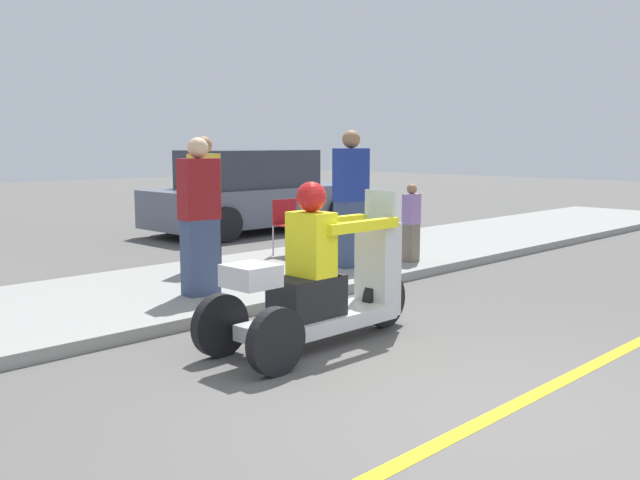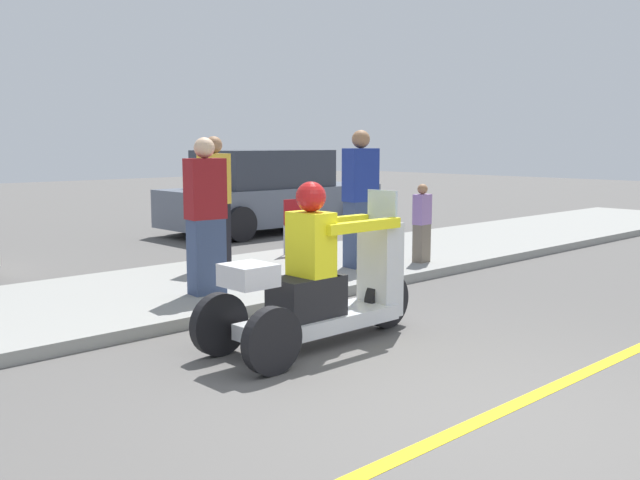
# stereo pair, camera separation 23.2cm
# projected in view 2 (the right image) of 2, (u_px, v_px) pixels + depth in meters

# --- Properties ---
(ground_plane) EXTENTS (60.00, 60.00, 0.00)m
(ground_plane) POSITION_uv_depth(u_px,v_px,m) (483.00, 420.00, 4.58)
(ground_plane) COLOR #565451
(lane_stripe) EXTENTS (24.00, 0.12, 0.01)m
(lane_stripe) POSITION_uv_depth(u_px,v_px,m) (517.00, 403.00, 4.86)
(lane_stripe) COLOR gold
(lane_stripe) RESTS_ON ground
(sidewalk_strip) EXTENTS (28.00, 2.80, 0.12)m
(sidewalk_strip) POSITION_uv_depth(u_px,v_px,m) (131.00, 298.00, 7.89)
(sidewalk_strip) COLOR gray
(sidewalk_strip) RESTS_ON ground
(motorcycle_trike) EXTENTS (2.24, 0.79, 1.44)m
(motorcycle_trike) POSITION_uv_depth(u_px,v_px,m) (322.00, 287.00, 6.22)
(motorcycle_trike) COLOR black
(motorcycle_trike) RESTS_ON ground
(spectator_by_tree) EXTENTS (0.46, 0.31, 1.81)m
(spectator_by_tree) POSITION_uv_depth(u_px,v_px,m) (360.00, 202.00, 9.42)
(spectator_by_tree) COLOR #38476B
(spectator_by_tree) RESTS_ON sidewalk_strip
(spectator_near_curb) EXTENTS (0.43, 0.29, 1.71)m
(spectator_near_curb) POSITION_uv_depth(u_px,v_px,m) (206.00, 219.00, 7.73)
(spectator_near_curb) COLOR #38476B
(spectator_near_curb) RESTS_ON sidewalk_strip
(spectator_far_back) EXTENTS (0.27, 0.18, 1.09)m
(spectator_far_back) POSITION_uv_depth(u_px,v_px,m) (422.00, 225.00, 9.86)
(spectator_far_back) COLOR #726656
(spectator_far_back) RESTS_ON sidewalk_strip
(spectator_end_of_line) EXTENTS (0.47, 0.36, 1.73)m
(spectator_end_of_line) POSITION_uv_depth(u_px,v_px,m) (215.00, 205.00, 9.42)
(spectator_end_of_line) COLOR black
(spectator_end_of_line) RESTS_ON sidewalk_strip
(folding_chair_curbside) EXTENTS (0.49, 0.49, 0.82)m
(folding_chair_curbside) POSITION_uv_depth(u_px,v_px,m) (301.00, 221.00, 10.52)
(folding_chair_curbside) COLOR #A5A8AD
(folding_chair_curbside) RESTS_ON sidewalk_strip
(parked_car_lot_center) EXTENTS (4.56, 1.93, 1.63)m
(parked_car_lot_center) POSITION_uv_depth(u_px,v_px,m) (270.00, 193.00, 14.29)
(parked_car_lot_center) COLOR slate
(parked_car_lot_center) RESTS_ON ground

